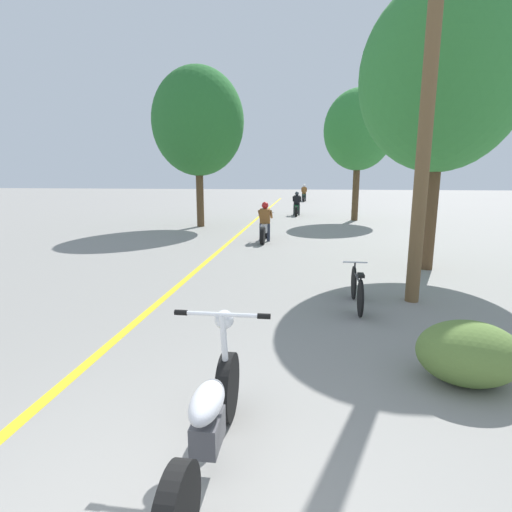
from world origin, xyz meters
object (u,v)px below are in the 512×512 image
object	(u,v)px
roadside_tree_right_near	(442,78)
bicycle_parked	(357,288)
motorcycle_rider_lead	(265,226)
motorcycle_rider_far	(304,195)
motorcycle_rider_mid	(297,206)
utility_pole	(428,103)
motorcycle_foreground	(209,423)
roadside_tree_right_far	(359,130)
roadside_tree_left	(198,122)

from	to	relation	value
roadside_tree_right_near	bicycle_parked	size ratio (longest dim) A/B	4.10
motorcycle_rider_lead	motorcycle_rider_far	xyz separation A→B (m)	(1.09, 21.00, 0.04)
motorcycle_rider_mid	motorcycle_rider_far	size ratio (longest dim) A/B	1.00
utility_pole	motorcycle_foreground	world-z (taller)	utility_pole
utility_pole	roadside_tree_right_near	bearing A→B (deg)	70.13
roadside_tree_right_far	motorcycle_rider_mid	distance (m)	5.31
utility_pole	motorcycle_rider_lead	distance (m)	7.72
motorcycle_rider_mid	motorcycle_rider_far	world-z (taller)	motorcycle_rider_far
roadside_tree_right_near	motorcycle_rider_far	size ratio (longest dim) A/B	3.05
motorcycle_foreground	motorcycle_rider_lead	bearing A→B (deg)	93.91
motorcycle_rider_lead	motorcycle_rider_far	bearing A→B (deg)	87.02
roadside_tree_left	motorcycle_foreground	size ratio (longest dim) A/B	3.16
motorcycle_rider_mid	motorcycle_rider_far	bearing A→B (deg)	88.71
roadside_tree_right_far	bicycle_parked	world-z (taller)	roadside_tree_right_far
utility_pole	motorcycle_rider_lead	bearing A→B (deg)	118.17
motorcycle_rider_lead	motorcycle_rider_mid	size ratio (longest dim) A/B	0.94
motorcycle_rider_lead	motorcycle_rider_far	world-z (taller)	motorcycle_rider_far
motorcycle_rider_far	bicycle_parked	xyz separation A→B (m)	(1.24, -27.77, -0.22)
roadside_tree_left	bicycle_parked	size ratio (longest dim) A/B	4.23
motorcycle_foreground	motorcycle_rider_far	distance (m)	31.93
motorcycle_rider_lead	motorcycle_rider_mid	bearing A→B (deg)	84.79
roadside_tree_right_far	utility_pole	bearing A→B (deg)	-91.76
utility_pole	roadside_tree_right_near	distance (m)	3.00
roadside_tree_right_far	motorcycle_foreground	world-z (taller)	roadside_tree_right_far
motorcycle_rider_mid	motorcycle_rider_far	distance (m)	11.97
roadside_tree_right_far	bicycle_parked	xyz separation A→B (m)	(-1.45, -13.63, -4.01)
motorcycle_rider_mid	motorcycle_rider_far	xyz separation A→B (m)	(0.27, 11.96, 0.05)
motorcycle_foreground	motorcycle_rider_mid	size ratio (longest dim) A/B	1.00
roadside_tree_right_far	motorcycle_foreground	distance (m)	18.47
motorcycle_rider_lead	bicycle_parked	size ratio (longest dim) A/B	1.26
bicycle_parked	roadside_tree_right_near	bearing A→B (deg)	57.41
roadside_tree_right_near	roadside_tree_right_far	xyz separation A→B (m)	(-0.56, 10.48, -0.04)
utility_pole	bicycle_parked	xyz separation A→B (m)	(-1.04, -0.47, -3.10)
roadside_tree_right_near	roadside_tree_left	bearing A→B (deg)	136.55
motorcycle_foreground	motorcycle_rider_mid	world-z (taller)	motorcycle_rider_mid
roadside_tree_right_near	motorcycle_rider_mid	world-z (taller)	roadside_tree_right_near
roadside_tree_right_far	roadside_tree_left	distance (m)	7.76
motorcycle_rider_mid	bicycle_parked	xyz separation A→B (m)	(1.51, -15.81, -0.17)
roadside_tree_right_near	motorcycle_rider_lead	xyz separation A→B (m)	(-4.34, 3.62, -3.86)
motorcycle_rider_lead	motorcycle_rider_mid	xyz separation A→B (m)	(0.82, 9.04, -0.01)
motorcycle_foreground	motorcycle_rider_lead	distance (m)	10.95
roadside_tree_right_near	bicycle_parked	distance (m)	5.50
utility_pole	roadside_tree_left	bearing A→B (deg)	123.86
motorcycle_foreground	bicycle_parked	distance (m)	4.45
roadside_tree_right_near	motorcycle_rider_lead	bearing A→B (deg)	140.15
motorcycle_foreground	motorcycle_rider_mid	distance (m)	19.97
roadside_tree_right_far	motorcycle_rider_mid	world-z (taller)	roadside_tree_right_far
roadside_tree_right_near	motorcycle_foreground	size ratio (longest dim) A/B	3.06
motorcycle_foreground	motorcycle_rider_mid	xyz separation A→B (m)	(0.08, 19.97, 0.09)
bicycle_parked	motorcycle_rider_mid	bearing A→B (deg)	95.44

